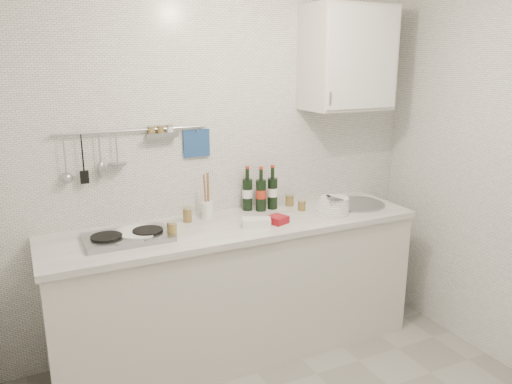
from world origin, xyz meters
TOP-DOWN VIEW (x-y plane):
  - back_wall at (0.00, 1.40)m, footprint 3.00×0.02m
  - counter at (0.01, 1.10)m, footprint 2.44×0.64m
  - wall_rail at (-0.60, 1.37)m, footprint 0.98×0.09m
  - wall_cabinet at (0.90, 1.22)m, footprint 0.60×0.38m
  - plate_stack_hob at (-0.64, 1.12)m, footprint 0.27×0.27m
  - plate_stack_sink at (0.68, 1.02)m, footprint 0.26×0.25m
  - wine_bottles at (0.27, 1.30)m, footprint 0.25×0.13m
  - butter_dish at (0.08, 0.98)m, footprint 0.20×0.15m
  - strawberry_punnet at (0.23, 0.99)m, footprint 0.14×0.14m
  - utensil_crock at (-0.14, 1.27)m, footprint 0.08×0.08m
  - jar_a at (-0.28, 1.26)m, footprint 0.06×0.06m
  - jar_b at (0.50, 1.30)m, footprint 0.06×0.06m
  - jar_c at (0.52, 1.16)m, footprint 0.06×0.06m
  - jar_d at (-0.45, 1.02)m, footprint 0.06×0.06m

SIDE VIEW (x-z plane):
  - counter at x=0.01m, z-range -0.05..0.92m
  - plate_stack_hob at x=-0.64m, z-range 0.92..0.96m
  - strawberry_punnet at x=0.23m, z-range 0.92..0.97m
  - butter_dish at x=0.08m, z-range 0.92..0.97m
  - jar_c at x=0.52m, z-range 0.92..1.00m
  - jar_b at x=0.50m, z-range 0.92..1.00m
  - jar_a at x=-0.28m, z-range 0.92..1.02m
  - plate_stack_sink at x=0.68m, z-range 0.91..1.03m
  - jar_d at x=-0.45m, z-range 0.92..1.02m
  - utensil_crock at x=-0.14m, z-range 0.84..1.15m
  - wine_bottles at x=0.27m, z-range 0.92..1.23m
  - back_wall at x=0.00m, z-range 0.00..2.50m
  - wall_rail at x=-0.60m, z-range 1.26..1.60m
  - wall_cabinet at x=0.90m, z-range 1.60..2.30m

